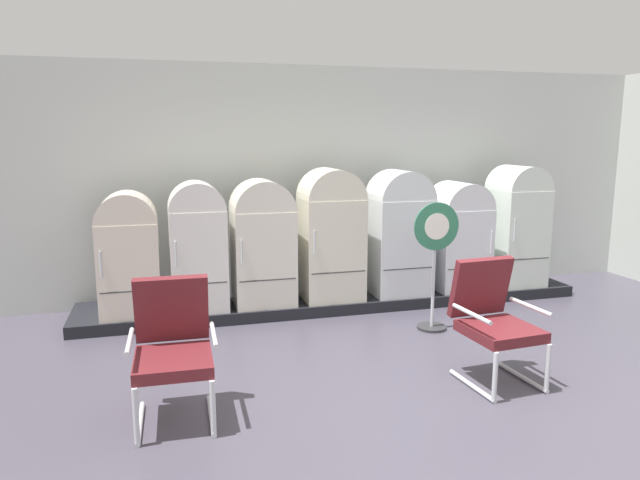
# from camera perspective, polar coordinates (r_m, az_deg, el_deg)

# --- Properties ---
(ground) EXTENTS (12.00, 10.00, 0.05)m
(ground) POSITION_cam_1_polar(r_m,az_deg,el_deg) (4.71, 12.96, -16.85)
(ground) COLOR #433E4B
(back_wall) EXTENTS (11.76, 0.12, 2.97)m
(back_wall) POSITION_cam_1_polar(r_m,az_deg,el_deg) (7.63, 0.29, 5.78)
(back_wall) COLOR silver
(back_wall) RESTS_ON ground
(display_plinth) EXTENTS (6.22, 0.95, 0.14)m
(display_plinth) POSITION_cam_1_polar(r_m,az_deg,el_deg) (7.29, 1.64, -5.88)
(display_plinth) COLOR black
(display_plinth) RESTS_ON ground
(refrigerator_0) EXTENTS (0.64, 0.64, 1.36)m
(refrigerator_0) POSITION_cam_1_polar(r_m,az_deg,el_deg) (6.69, -18.39, -1.00)
(refrigerator_0) COLOR beige
(refrigerator_0) RESTS_ON display_plinth
(refrigerator_1) EXTENTS (0.62, 0.62, 1.46)m
(refrigerator_1) POSITION_cam_1_polar(r_m,az_deg,el_deg) (6.67, -11.98, -0.22)
(refrigerator_1) COLOR white
(refrigerator_1) RESTS_ON display_plinth
(refrigerator_2) EXTENTS (0.70, 0.66, 1.46)m
(refrigerator_2) POSITION_cam_1_polar(r_m,az_deg,el_deg) (6.77, -5.70, 0.08)
(refrigerator_2) COLOR silver
(refrigerator_2) RESTS_ON display_plinth
(refrigerator_3) EXTENTS (0.71, 0.68, 1.58)m
(refrigerator_3) POSITION_cam_1_polar(r_m,az_deg,el_deg) (6.95, 1.08, 0.94)
(refrigerator_3) COLOR silver
(refrigerator_3) RESTS_ON display_plinth
(refrigerator_4) EXTENTS (0.71, 0.65, 1.54)m
(refrigerator_4) POSITION_cam_1_polar(r_m,az_deg,el_deg) (7.24, 7.83, 1.07)
(refrigerator_4) COLOR white
(refrigerator_4) RESTS_ON display_plinth
(refrigerator_5) EXTENTS (0.66, 0.70, 1.38)m
(refrigerator_5) POSITION_cam_1_polar(r_m,az_deg,el_deg) (7.64, 13.48, 0.68)
(refrigerator_5) COLOR white
(refrigerator_5) RESTS_ON display_plinth
(refrigerator_6) EXTENTS (0.62, 0.67, 1.57)m
(refrigerator_6) POSITION_cam_1_polar(r_m,az_deg,el_deg) (8.05, 18.83, 1.71)
(refrigerator_6) COLOR silver
(refrigerator_6) RESTS_ON display_plinth
(armchair_left) EXTENTS (0.64, 0.73, 1.05)m
(armchair_left) POSITION_cam_1_polar(r_m,az_deg,el_deg) (4.51, -14.32, -9.88)
(armchair_left) COLOR silver
(armchair_left) RESTS_ON ground
(armchair_right) EXTENTS (0.67, 0.76, 1.05)m
(armchair_right) POSITION_cam_1_polar(r_m,az_deg,el_deg) (5.22, 16.71, -7.19)
(armchair_right) COLOR silver
(armchair_right) RESTS_ON ground
(sign_stand) EXTENTS (0.51, 0.32, 1.40)m
(sign_stand) POSITION_cam_1_polar(r_m,az_deg,el_deg) (6.35, 11.24, -2.43)
(sign_stand) COLOR #2D2D30
(sign_stand) RESTS_ON ground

